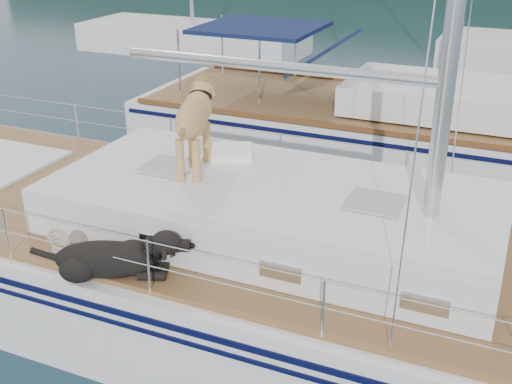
% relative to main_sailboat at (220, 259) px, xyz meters
% --- Properties ---
extents(ground, '(120.00, 120.00, 0.00)m').
position_rel_main_sailboat_xyz_m(ground, '(-0.09, 0.00, -0.68)').
color(ground, black).
rests_on(ground, ground).
extents(main_sailboat, '(12.00, 4.03, 14.01)m').
position_rel_main_sailboat_xyz_m(main_sailboat, '(0.00, 0.00, 0.00)').
color(main_sailboat, silver).
rests_on(main_sailboat, ground).
extents(neighbor_sailboat, '(11.00, 3.50, 13.30)m').
position_rel_main_sailboat_xyz_m(neighbor_sailboat, '(1.28, 6.05, -0.06)').
color(neighbor_sailboat, silver).
rests_on(neighbor_sailboat, ground).
extents(bg_boat_west, '(8.00, 3.00, 11.65)m').
position_rel_main_sailboat_xyz_m(bg_boat_west, '(-8.09, 14.00, -0.24)').
color(bg_boat_west, silver).
rests_on(bg_boat_west, ground).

